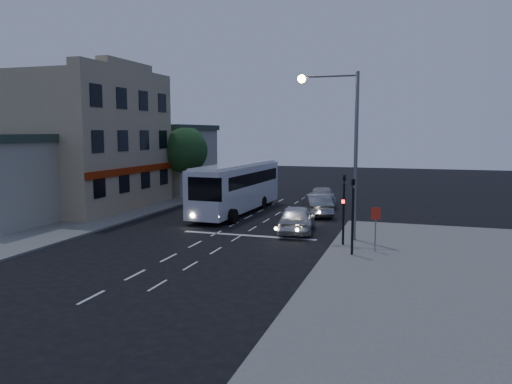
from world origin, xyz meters
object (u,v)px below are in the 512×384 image
(traffic_signal_side, at_px, (353,207))
(car_suv, at_px, (297,219))
(regulatory_sign, at_px, (376,222))
(streetlight, at_px, (344,136))
(tour_bus, at_px, (237,187))
(street_tree, at_px, (185,149))
(car_sedan_b, at_px, (322,196))
(car_sedan_a, at_px, (317,205))
(traffic_signal_main, at_px, (344,201))

(traffic_signal_side, bearing_deg, car_suv, 127.69)
(regulatory_sign, relative_size, streetlight, 0.24)
(tour_bus, height_order, street_tree, street_tree)
(traffic_signal_side, distance_m, streetlight, 4.84)
(tour_bus, distance_m, street_tree, 9.26)
(tour_bus, bearing_deg, car_sedan_b, 49.60)
(traffic_signal_side, xyz_separation_m, regulatory_sign, (1.00, 0.96, -0.82))
(car_suv, bearing_deg, car_sedan_a, -97.60)
(car_sedan_b, distance_m, traffic_signal_side, 16.87)
(traffic_signal_main, bearing_deg, street_tree, 137.97)
(traffic_signal_main, distance_m, street_tree, 21.38)
(regulatory_sign, xyz_separation_m, streetlight, (-1.96, 2.44, 4.14))
(tour_bus, xyz_separation_m, street_tree, (-6.86, 5.68, 2.52))
(traffic_signal_main, relative_size, regulatory_sign, 1.86)
(traffic_signal_side, bearing_deg, streetlight, 105.70)
(traffic_signal_main, height_order, streetlight, streetlight)
(tour_bus, distance_m, traffic_signal_main, 12.39)
(car_sedan_b, height_order, street_tree, street_tree)
(tour_bus, height_order, car_sedan_b, tour_bus)
(car_sedan_a, relative_size, traffic_signal_side, 1.14)
(traffic_signal_side, distance_m, regulatory_sign, 1.61)
(car_suv, xyz_separation_m, streetlight, (2.91, -1.60, 4.91))
(car_suv, relative_size, traffic_signal_main, 1.18)
(tour_bus, height_order, car_suv, tour_bus)
(tour_bus, relative_size, car_sedan_a, 2.56)
(car_sedan_b, distance_m, traffic_signal_main, 14.79)
(street_tree, bearing_deg, car_suv, -41.59)
(tour_bus, xyz_separation_m, car_sedan_a, (5.83, 0.80, -1.20))
(traffic_signal_main, relative_size, traffic_signal_side, 1.00)
(car_sedan_a, bearing_deg, traffic_signal_main, 89.29)
(traffic_signal_side, bearing_deg, traffic_signal_main, 109.49)
(car_suv, relative_size, car_sedan_b, 0.93)
(car_sedan_b, xyz_separation_m, traffic_signal_side, (4.35, -16.21, 1.66))
(car_sedan_a, height_order, car_sedan_b, car_sedan_a)
(car_sedan_a, bearing_deg, car_suv, 70.46)
(car_sedan_b, distance_m, street_tree, 12.72)
(traffic_signal_main, distance_m, traffic_signal_side, 2.10)
(tour_bus, distance_m, regulatory_sign, 14.33)
(car_sedan_a, relative_size, regulatory_sign, 2.13)
(regulatory_sign, bearing_deg, traffic_signal_side, -136.08)
(car_suv, xyz_separation_m, car_sedan_a, (0.05, 6.35, -0.05))
(car_suv, height_order, traffic_signal_side, traffic_signal_side)
(traffic_signal_side, bearing_deg, regulatory_sign, 43.92)
(car_sedan_b, bearing_deg, car_suv, 82.11)
(car_sedan_a, relative_size, traffic_signal_main, 1.14)
(regulatory_sign, bearing_deg, traffic_signal_main, 149.16)
(car_sedan_a, height_order, street_tree, street_tree)
(car_suv, distance_m, car_sedan_a, 6.35)
(tour_bus, height_order, regulatory_sign, tour_bus)
(streetlight, relative_size, street_tree, 1.45)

